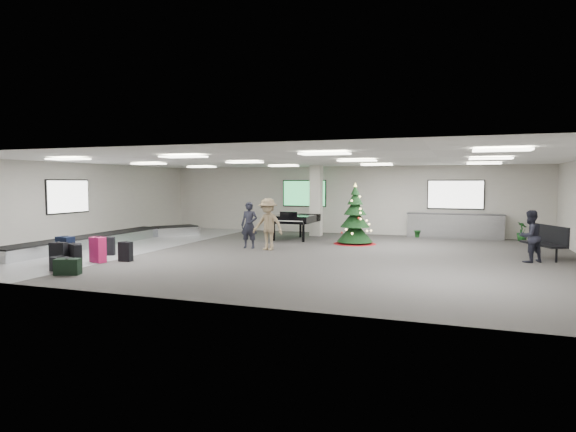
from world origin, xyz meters
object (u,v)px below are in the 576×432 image
(bench, at_px, (547,240))
(baggage_carousel, at_px, (110,239))
(grand_piano, at_px, (294,219))
(potted_plant_right, at_px, (522,231))
(traveler_b, at_px, (268,224))
(traveler_bench, at_px, (530,236))
(pink_suitcase, at_px, (98,250))
(potted_plant_left, at_px, (418,229))
(christmas_tree, at_px, (355,223))
(traveler_a, at_px, (249,225))
(service_counter, at_px, (455,226))

(bench, bearing_deg, baggage_carousel, 161.21)
(grand_piano, height_order, potted_plant_right, grand_piano)
(grand_piano, bearing_deg, baggage_carousel, -147.53)
(bench, distance_m, traveler_b, 9.18)
(baggage_carousel, xyz_separation_m, traveler_bench, (15.05, 0.73, 0.59))
(pink_suitcase, xyz_separation_m, potted_plant_left, (8.66, 10.22, -0.03))
(christmas_tree, distance_m, potted_plant_left, 3.90)
(christmas_tree, bearing_deg, grand_piano, 168.15)
(grand_piano, relative_size, traveler_a, 1.26)
(traveler_a, bearing_deg, service_counter, 34.66)
(christmas_tree, height_order, bench, christmas_tree)
(pink_suitcase, distance_m, traveler_bench, 13.17)
(baggage_carousel, relative_size, potted_plant_right, 12.19)
(baggage_carousel, bearing_deg, bench, 5.72)
(potted_plant_right, bearing_deg, grand_piano, -163.67)
(baggage_carousel, xyz_separation_m, grand_piano, (6.38, 3.91, 0.66))
(grand_piano, xyz_separation_m, bench, (9.27, -2.34, -0.27))
(baggage_carousel, relative_size, potted_plant_left, 13.46)
(grand_piano, relative_size, traveler_bench, 1.36)
(grand_piano, xyz_separation_m, potted_plant_left, (4.93, 2.62, -0.51))
(pink_suitcase, height_order, traveler_bench, traveler_bench)
(potted_plant_left, bearing_deg, christmas_tree, -124.36)
(pink_suitcase, xyz_separation_m, traveler_b, (3.88, 4.23, 0.54))
(baggage_carousel, distance_m, christmas_tree, 9.73)
(traveler_a, distance_m, potted_plant_left, 8.06)
(bench, bearing_deg, traveler_a, 160.11)
(traveler_a, bearing_deg, potted_plant_right, 25.46)
(christmas_tree, relative_size, traveler_a, 1.41)
(pink_suitcase, bearing_deg, traveler_bench, 35.32)
(pink_suitcase, height_order, potted_plant_left, pink_suitcase)
(traveler_bench, height_order, potted_plant_left, traveler_bench)
(traveler_bench, bearing_deg, bench, -164.42)
(baggage_carousel, height_order, traveler_a, traveler_a)
(bench, bearing_deg, potted_plant_right, 67.20)
(service_counter, height_order, christmas_tree, christmas_tree)
(potted_plant_left, bearing_deg, pink_suitcase, -130.28)
(baggage_carousel, bearing_deg, grand_piano, 31.50)
(baggage_carousel, relative_size, bench, 5.46)
(pink_suitcase, relative_size, christmas_tree, 0.33)
(service_counter, bearing_deg, bench, -61.45)
(service_counter, distance_m, bench, 5.88)
(grand_piano, bearing_deg, traveler_bench, -19.21)
(traveler_b, height_order, potted_plant_right, traveler_b)
(baggage_carousel, distance_m, grand_piano, 7.51)
(traveler_a, distance_m, traveler_bench, 9.35)
(christmas_tree, bearing_deg, pink_suitcase, -132.67)
(service_counter, xyz_separation_m, pink_suitcase, (-10.19, -10.42, -0.16))
(baggage_carousel, distance_m, bench, 15.73)
(potted_plant_left, xyz_separation_m, potted_plant_right, (4.19, 0.05, 0.04))
(potted_plant_left, bearing_deg, traveler_bench, -57.20)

